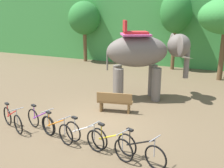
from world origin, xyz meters
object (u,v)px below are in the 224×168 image
(tree_center, at_px, (84,18))
(bike_red, at_px, (13,119))
(bike_black, at_px, (141,150))
(bike_yellow, at_px, (111,143))
(tree_left, at_px, (176,13))
(bike_orange, at_px, (56,129))
(elephant, at_px, (144,54))
(wooden_bench, at_px, (115,102))
(bike_white, at_px, (84,135))
(bike_purple, at_px, (41,121))

(tree_center, relative_size, bike_red, 3.17)
(bike_red, bearing_deg, bike_black, -1.05)
(bike_yellow, relative_size, bike_black, 1.00)
(tree_center, relative_size, bike_black, 3.07)
(tree_left, height_order, bike_orange, tree_left)
(tree_left, relative_size, bike_red, 3.52)
(elephant, distance_m, bike_red, 6.47)
(bike_orange, relative_size, bike_yellow, 1.01)
(tree_left, distance_m, bike_yellow, 13.25)
(tree_left, relative_size, bike_black, 3.41)
(bike_red, height_order, bike_black, same)
(tree_center, relative_size, wooden_bench, 3.24)
(elephant, bearing_deg, bike_orange, -103.71)
(bike_red, distance_m, bike_black, 4.90)
(tree_left, xyz_separation_m, bike_white, (-0.22, -12.58, -3.71))
(bike_white, distance_m, wooden_bench, 3.04)
(bike_white, bearing_deg, bike_orange, -179.49)
(tree_left, height_order, bike_yellow, tree_left)
(tree_center, distance_m, bike_white, 15.02)
(bike_purple, relative_size, bike_yellow, 1.01)
(wooden_bench, bearing_deg, bike_orange, -104.41)
(bike_orange, relative_size, bike_black, 1.00)
(tree_center, distance_m, elephant, 10.70)
(elephant, bearing_deg, bike_red, -121.34)
(elephant, distance_m, wooden_bench, 2.90)
(tree_center, xyz_separation_m, bike_red, (4.37, -12.70, -3.25))
(tree_left, distance_m, bike_orange, 13.18)
(tree_center, distance_m, bike_purple, 13.91)
(bike_red, bearing_deg, elephant, 58.66)
(bike_black, bearing_deg, wooden_bench, 124.93)
(bike_yellow, height_order, wooden_bench, bike_yellow)
(tree_left, bearing_deg, bike_purple, -100.01)
(bike_yellow, bearing_deg, wooden_bench, 111.95)
(bike_purple, bearing_deg, tree_left, 79.99)
(bike_yellow, bearing_deg, bike_black, 1.04)
(tree_center, relative_size, elephant, 1.23)
(elephant, height_order, bike_purple, elephant)
(bike_black, distance_m, wooden_bench, 3.82)
(bike_orange, xyz_separation_m, wooden_bench, (0.78, 3.03, 0.09))
(elephant, relative_size, bike_black, 2.50)
(elephant, xyz_separation_m, bike_yellow, (0.75, -5.41, -1.82))
(tree_left, xyz_separation_m, bike_purple, (-2.17, -12.28, -3.71))
(bike_yellow, bearing_deg, bike_red, 178.47)
(tree_left, bearing_deg, elephant, -89.79)
(bike_white, height_order, wooden_bench, bike_white)
(bike_purple, distance_m, wooden_bench, 3.21)
(bike_purple, height_order, bike_yellow, same)
(bike_purple, relative_size, bike_orange, 1.00)
(tree_center, xyz_separation_m, bike_white, (7.36, -12.69, -3.25))
(bike_yellow, bearing_deg, tree_center, 123.13)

